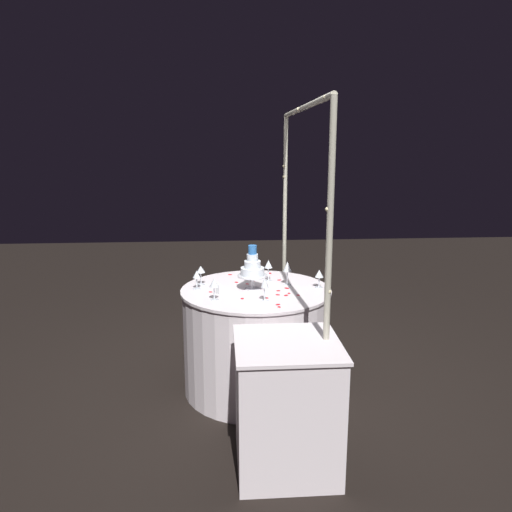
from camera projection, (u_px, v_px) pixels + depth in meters
ground_plane at (256, 387)px, 3.81m from camera, size 12.00×12.00×0.00m
decorative_arch at (302, 211)px, 3.54m from camera, size 1.90×0.05×2.10m
main_table at (256, 339)px, 3.72m from camera, size 1.11×1.11×0.79m
side_table at (287, 405)px, 2.81m from camera, size 0.59×0.59×0.76m
tiered_cake at (252, 268)px, 3.59m from camera, size 0.22×0.22×0.33m
wine_glass_0 at (201, 270)px, 3.72m from camera, size 0.07×0.07×0.15m
wine_glass_1 at (268, 265)px, 3.82m from camera, size 0.06×0.06×0.17m
wine_glass_2 at (265, 284)px, 3.32m from camera, size 0.06×0.06×0.17m
wine_glass_3 at (214, 284)px, 3.35m from camera, size 0.07×0.07×0.15m
wine_glass_4 at (287, 268)px, 3.71m from camera, size 0.06×0.06×0.18m
wine_glass_5 at (319, 274)px, 3.65m from camera, size 0.06×0.06×0.14m
wine_glass_6 at (197, 276)px, 3.61m from camera, size 0.06×0.06×0.14m
cake_knife at (217, 287)px, 3.66m from camera, size 0.30×0.03×0.01m
rose_petal_0 at (265, 277)px, 3.95m from camera, size 0.04×0.04×0.00m
rose_petal_1 at (287, 288)px, 3.65m from camera, size 0.05×0.05×0.00m
rose_petal_2 at (242, 298)px, 3.40m from camera, size 0.03×0.02×0.00m
rose_petal_3 at (236, 282)px, 3.80m from camera, size 0.04×0.04×0.00m
rose_petal_4 at (289, 293)px, 3.52m from camera, size 0.03×0.02×0.00m
rose_petal_5 at (278, 291)px, 3.58m from camera, size 0.03×0.03×0.00m
rose_petal_6 at (278, 305)px, 3.27m from camera, size 0.04×0.04×0.00m
rose_petal_7 at (270, 273)px, 4.07m from camera, size 0.04×0.03×0.00m
rose_petal_8 at (253, 281)px, 3.83m from camera, size 0.03×0.04×0.00m
rose_petal_9 at (279, 307)px, 3.22m from camera, size 0.03×0.03×0.00m
rose_petal_10 at (298, 295)px, 3.48m from camera, size 0.03×0.03×0.00m
rose_petal_11 at (230, 275)px, 4.03m from camera, size 0.03×0.04×0.00m
rose_petal_12 at (279, 280)px, 3.87m from camera, size 0.04×0.04×0.00m
rose_petal_13 at (278, 295)px, 3.49m from camera, size 0.04×0.04×0.00m
rose_petal_14 at (211, 292)px, 3.55m from camera, size 0.02×0.03×0.00m
rose_petal_15 at (286, 295)px, 3.47m from camera, size 0.04×0.04×0.00m
rose_petal_16 at (247, 284)px, 3.76m from camera, size 0.03×0.04×0.00m
rose_petal_17 at (267, 298)px, 3.41m from camera, size 0.03×0.03×0.00m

